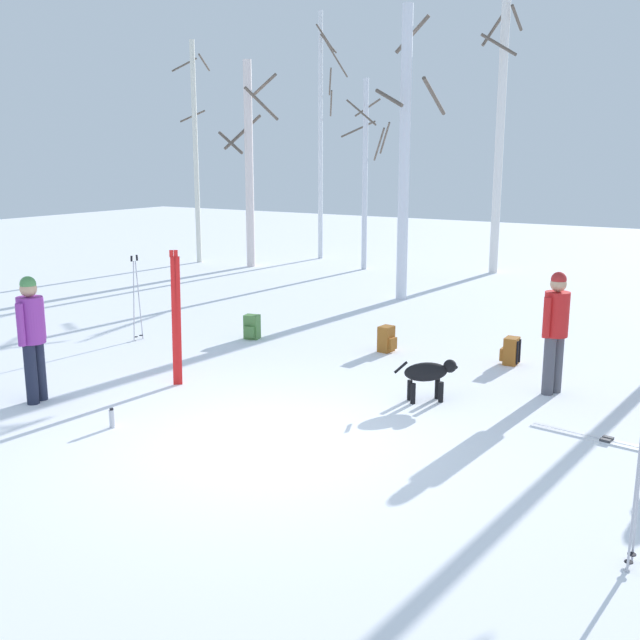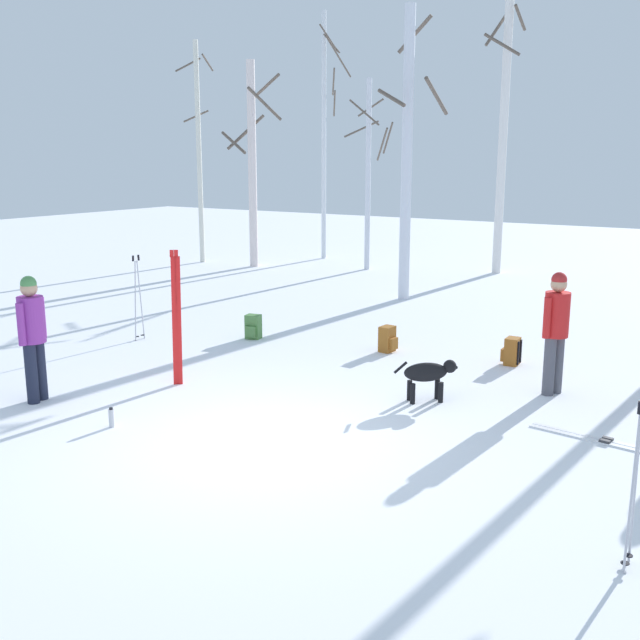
% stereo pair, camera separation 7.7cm
% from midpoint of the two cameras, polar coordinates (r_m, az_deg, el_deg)
% --- Properties ---
extents(ground_plane, '(60.00, 60.00, 0.00)m').
position_cam_midpoint_polar(ground_plane, '(8.82, -4.59, -9.26)').
color(ground_plane, white).
extents(person_0, '(0.34, 0.49, 1.72)m').
position_cam_midpoint_polar(person_0, '(10.75, 17.74, -0.38)').
color(person_0, '#4C4C56').
rests_on(person_0, ground_plane).
extents(person_2, '(0.34, 0.50, 1.72)m').
position_cam_midpoint_polar(person_2, '(10.62, -20.87, -0.75)').
color(person_2, '#1E2338').
rests_on(person_2, ground_plane).
extents(dog, '(0.70, 0.63, 0.57)m').
position_cam_midpoint_polar(dog, '(10.18, 8.50, -4.06)').
color(dog, black).
rests_on(dog, ground_plane).
extents(ski_pair_planted_0, '(0.13, 0.12, 1.96)m').
position_cam_midpoint_polar(ski_pair_planted_0, '(10.86, -10.67, 0.10)').
color(ski_pair_planted_0, red).
rests_on(ski_pair_planted_0, ground_plane).
extents(ski_pair_lying_0, '(1.72, 0.38, 0.05)m').
position_cam_midpoint_polar(ski_pair_lying_0, '(9.41, 20.93, -8.58)').
color(ski_pair_lying_0, white).
rests_on(ski_pair_lying_0, ground_plane).
extents(ski_poles_0, '(0.07, 0.24, 1.43)m').
position_cam_midpoint_polar(ski_poles_0, '(6.52, 23.16, -11.11)').
color(ski_poles_0, '#B2B2BC').
rests_on(ski_poles_0, ground_plane).
extents(ski_poles_1, '(0.07, 0.24, 1.53)m').
position_cam_midpoint_polar(ski_poles_1, '(13.73, -13.56, 1.85)').
color(ski_poles_1, '#B2B2BC').
rests_on(ski_poles_1, ground_plane).
extents(backpack_0, '(0.29, 0.27, 0.44)m').
position_cam_midpoint_polar(backpack_0, '(12.25, 14.57, -2.34)').
color(backpack_0, '#99591E').
rests_on(backpack_0, ground_plane).
extents(backpack_1, '(0.30, 0.28, 0.44)m').
position_cam_midpoint_polar(backpack_1, '(12.70, 5.34, -1.48)').
color(backpack_1, '#99591E').
rests_on(backpack_1, ground_plane).
extents(backpack_2, '(0.30, 0.32, 0.44)m').
position_cam_midpoint_polar(backpack_2, '(13.59, -4.95, -0.54)').
color(backpack_2, '#4C7F3F').
rests_on(backpack_2, ground_plane).
extents(water_bottle_0, '(0.07, 0.07, 0.25)m').
position_cam_midpoint_polar(water_bottle_0, '(9.55, -15.37, -7.20)').
color(water_bottle_0, silver).
rests_on(water_bottle_0, ground_plane).
extents(birch_tree_0, '(1.06, 0.89, 6.59)m').
position_cam_midpoint_polar(birch_tree_0, '(23.52, -9.11, 12.61)').
color(birch_tree_0, silver).
rests_on(birch_tree_0, ground_plane).
extents(birch_tree_1, '(1.59, 1.66, 5.92)m').
position_cam_midpoint_polar(birch_tree_1, '(22.37, -5.10, 12.02)').
color(birch_tree_1, silver).
rests_on(birch_tree_1, ground_plane).
extents(birch_tree_2, '(0.77, 1.20, 7.56)m').
position_cam_midpoint_polar(birch_tree_2, '(24.10, 0.45, 14.08)').
color(birch_tree_2, silver).
rests_on(birch_tree_2, ground_plane).
extents(birch_tree_3, '(1.58, 1.35, 5.36)m').
position_cam_midpoint_polar(birch_tree_3, '(21.76, 3.84, 11.29)').
color(birch_tree_3, silver).
rests_on(birch_tree_3, ground_plane).
extents(birch_tree_4, '(1.38, 1.37, 6.44)m').
position_cam_midpoint_polar(birch_tree_4, '(17.15, 6.80, 12.57)').
color(birch_tree_4, silver).
rests_on(birch_tree_4, ground_plane).
extents(birch_tree_5, '(1.11, 1.13, 7.27)m').
position_cam_midpoint_polar(birch_tree_5, '(21.58, 13.86, 13.48)').
color(birch_tree_5, silver).
rests_on(birch_tree_5, ground_plane).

